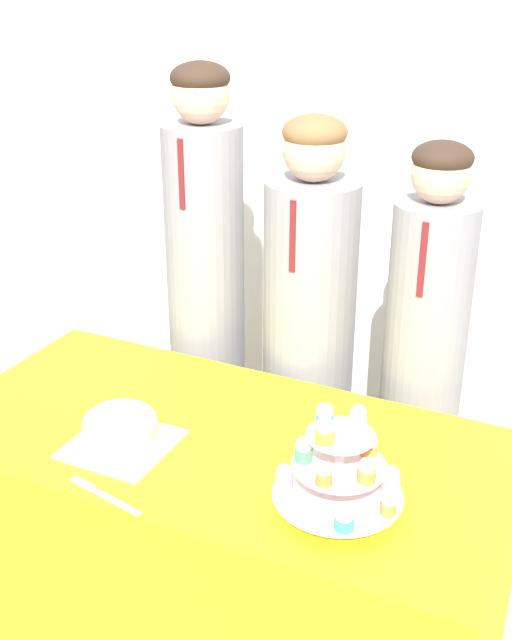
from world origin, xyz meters
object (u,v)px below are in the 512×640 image
at_px(round_cake, 121,428).
at_px(cupcake_stand, 339,466).
at_px(student_1, 308,357).
at_px(student_2, 421,384).
at_px(cake_knife, 94,490).
at_px(student_0, 207,315).

distance_m(round_cake, cupcake_stand, 0.62).
distance_m(student_1, student_2, 0.39).
relative_size(student_1, student_2, 1.03).
distance_m(round_cake, student_1, 0.78).
xyz_separation_m(cake_knife, student_0, (-0.20, 0.94, 0.06)).
bearing_deg(student_0, cupcake_stand, -44.11).
bearing_deg(student_1, student_0, -180.00).
xyz_separation_m(cake_knife, cupcake_stand, (0.56, 0.20, 0.12)).
bearing_deg(round_cake, cupcake_stand, 0.07).
bearing_deg(student_0, round_cake, -78.62).
bearing_deg(student_1, student_2, -0.00).
relative_size(cupcake_stand, student_2, 0.21).
bearing_deg(cake_knife, student_1, 90.64).
height_order(student_1, student_2, student_1).
relative_size(round_cake, cupcake_stand, 0.84).
relative_size(cupcake_stand, student_0, 0.19).
xyz_separation_m(round_cake, student_1, (0.24, 0.74, -0.08)).
relative_size(student_0, student_1, 1.09).
xyz_separation_m(cupcake_stand, student_1, (-0.38, 0.74, -0.14)).
bearing_deg(round_cake, student_0, 101.38).
bearing_deg(student_2, student_0, 180.00).
distance_m(round_cake, student_0, 0.76).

